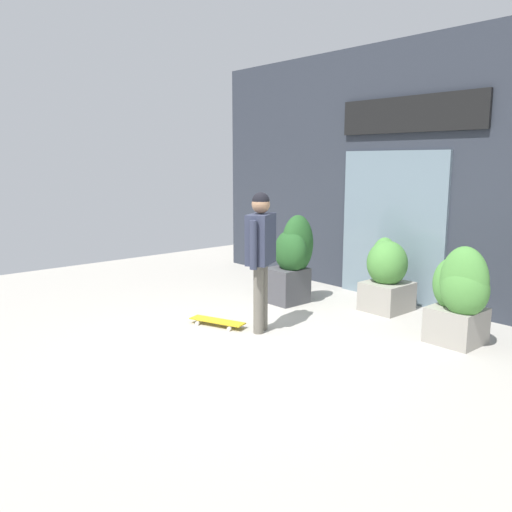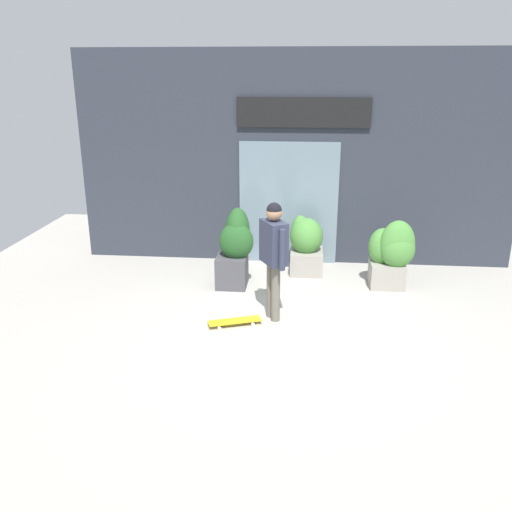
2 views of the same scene
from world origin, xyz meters
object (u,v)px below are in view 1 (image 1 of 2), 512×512
(planter_box_right, at_px, (293,257))
(planter_box_mid, at_px, (386,272))
(skateboard, at_px, (217,321))
(planter_box_left, at_px, (460,295))
(skateboarder, at_px, (261,247))

(planter_box_right, distance_m, planter_box_mid, 1.39)
(skateboard, height_order, planter_box_mid, planter_box_mid)
(planter_box_right, height_order, planter_box_mid, planter_box_right)
(skateboard, distance_m, planter_box_right, 1.72)
(planter_box_left, bearing_deg, planter_box_mid, 157.35)
(skateboard, bearing_deg, planter_box_right, -103.76)
(skateboarder, distance_m, planter_box_right, 1.53)
(planter_box_left, relative_size, planter_box_right, 0.89)
(skateboard, relative_size, planter_box_left, 0.66)
(skateboarder, bearing_deg, planter_box_left, -172.63)
(skateboarder, bearing_deg, skateboard, -1.59)
(planter_box_left, relative_size, planter_box_mid, 1.14)
(skateboard, distance_m, planter_box_left, 3.04)
(planter_box_right, bearing_deg, skateboarder, -60.95)
(skateboarder, xyz_separation_m, planter_box_right, (-0.72, 1.29, -0.39))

